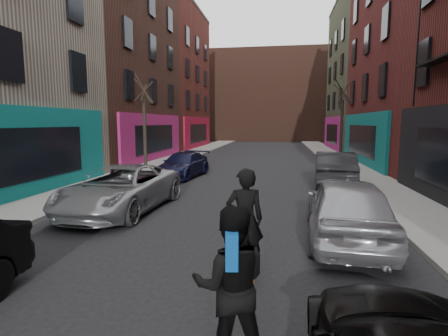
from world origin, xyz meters
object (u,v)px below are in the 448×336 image
(parked_left_end, at_px, (183,165))
(parked_right_far, at_px, (347,208))
(pedestrian, at_px, (231,285))
(parked_right_end, at_px, (334,169))
(skateboard, at_px, (244,272))
(parked_left_far, at_px, (121,189))
(tree_left_far, at_px, (144,114))
(tree_right_far, at_px, (342,113))
(skateboarder, at_px, (245,220))

(parked_left_end, bearing_deg, parked_right_far, -46.74)
(pedestrian, bearing_deg, parked_right_end, -113.33)
(parked_left_end, height_order, skateboard, parked_left_end)
(parked_left_far, height_order, pedestrian, pedestrian)
(tree_left_far, xyz_separation_m, parked_right_far, (9.76, -11.43, -2.58))
(tree_left_far, distance_m, parked_left_far, 10.41)
(tree_right_far, xyz_separation_m, parked_left_far, (-9.40, -15.61, -2.79))
(parked_right_end, relative_size, skateboard, 5.94)
(tree_right_far, relative_size, pedestrian, 3.52)
(parked_left_far, bearing_deg, parked_right_end, 41.18)
(skateboard, distance_m, skateboarder, 1.03)
(skateboarder, distance_m, pedestrian, 2.42)
(parked_left_far, xyz_separation_m, parked_left_end, (0.00, 7.35, -0.09))
(tree_right_far, bearing_deg, parked_left_far, -121.05)
(skateboarder, xyz_separation_m, pedestrian, (0.08, -2.42, -0.11))
(skateboarder, bearing_deg, parked_right_far, -149.43)
(parked_left_far, bearing_deg, parked_left_end, 92.83)
(tree_right_far, xyz_separation_m, parked_left_end, (-9.40, -8.27, -2.88))
(tree_right_far, distance_m, skateboarder, 20.58)
(parked_right_far, relative_size, pedestrian, 2.43)
(parked_left_far, distance_m, parked_left_end, 7.35)
(parked_right_far, xyz_separation_m, pedestrian, (-2.20, -4.83, 0.17))
(skateboard, bearing_deg, skateboarder, 0.00)
(tree_right_far, bearing_deg, pedestrian, -102.26)
(parked_right_end, xyz_separation_m, pedestrian, (-3.03, -12.64, 0.19))
(parked_left_far, height_order, skateboard, parked_left_far)
(tree_left_far, height_order, parked_right_end, tree_left_far)
(tree_right_far, relative_size, parked_right_end, 1.43)
(tree_left_far, bearing_deg, parked_left_end, -37.08)
(parked_right_end, relative_size, skateboarder, 2.43)
(parked_left_end, relative_size, skateboarder, 2.29)
(tree_left_far, bearing_deg, parked_right_far, -49.50)
(tree_left_far, relative_size, parked_left_far, 1.21)
(parked_left_far, bearing_deg, parked_right_far, -12.19)
(tree_right_far, xyz_separation_m, parked_right_end, (-1.81, -9.61, -2.75))
(parked_left_end, height_order, parked_right_far, parked_right_far)
(parked_left_end, height_order, pedestrian, pedestrian)
(parked_right_far, distance_m, skateboarder, 3.32)
(tree_right_far, relative_size, parked_left_far, 1.27)
(tree_left_far, xyz_separation_m, skateboard, (7.48, -13.83, -3.33))
(parked_right_far, height_order, skateboard, parked_right_far)
(parked_left_far, distance_m, skateboarder, 6.17)
(tree_right_far, height_order, parked_left_far, tree_right_far)
(tree_right_far, distance_m, pedestrian, 22.91)
(parked_left_end, bearing_deg, parked_left_far, -83.17)
(tree_right_far, relative_size, skateboard, 8.50)
(parked_left_far, relative_size, parked_left_end, 1.19)
(tree_right_far, height_order, parked_right_end, tree_right_far)
(parked_right_end, bearing_deg, tree_left_far, -14.02)
(tree_left_far, relative_size, parked_right_end, 1.37)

